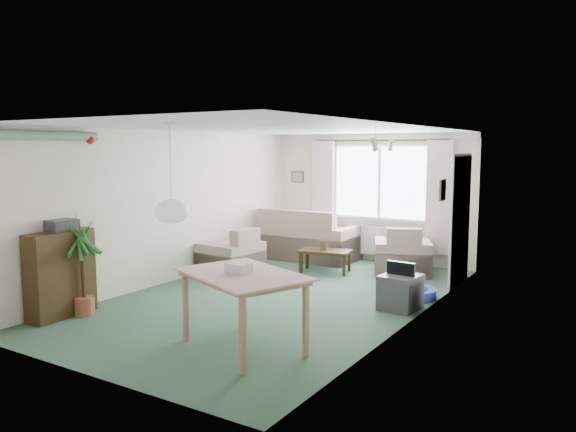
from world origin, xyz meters
The scene contains 25 objects.
ground centered at (0.00, 0.00, 0.00)m, with size 6.50×6.50×0.00m, color #32543F.
window centered at (0.20, 3.23, 1.50)m, with size 1.80×0.03×1.30m, color white.
curtain_rod centered at (0.20, 3.15, 2.27)m, with size 2.60×0.03×0.03m, color black.
curtain_left centered at (-0.95, 3.13, 1.27)m, with size 0.45×0.08×2.00m, color beige.
curtain_right centered at (1.35, 3.13, 1.27)m, with size 0.45×0.08×2.00m, color beige.
radiator centered at (0.20, 3.19, 0.40)m, with size 1.20×0.10×0.55m, color white.
doorway centered at (1.99, 2.20, 1.00)m, with size 0.03×0.95×2.00m, color black.
pendant_lamp centered at (0.20, -2.30, 1.48)m, with size 0.36×0.36×0.36m, color white.
tinsel_garland centered at (-1.92, -2.30, 2.28)m, with size 1.60×1.60×0.12m, color #196626.
bauble_cluster_a centered at (1.30, 0.90, 2.22)m, with size 0.20×0.20×0.20m, color silver.
bauble_cluster_b centered at (1.60, -0.30, 2.22)m, with size 0.20×0.20×0.20m, color silver.
wall_picture_back centered at (-1.60, 3.23, 1.55)m, with size 0.28×0.03×0.22m, color brown.
wall_picture_right centered at (1.98, 1.20, 1.55)m, with size 0.03×0.24×0.30m, color brown.
sofa centered at (-1.10, 2.75, 0.49)m, with size 1.95×1.03×0.98m, color beige.
armchair_corner centered at (0.95, 2.48, 0.41)m, with size 0.92×0.87×0.82m, color beige.
armchair_left centered at (-1.50, 0.87, 0.40)m, with size 0.89×0.85×0.80m, color #C6B295.
coffee_table centered at (-0.21, 1.85, 0.19)m, with size 0.86×0.48×0.39m, color black.
photo_frame centered at (-0.23, 1.83, 0.47)m, with size 0.12×0.02×0.16m, color brown.
bookshelf centered at (-1.84, -2.19, 0.55)m, with size 0.30×0.89×1.09m, color black.
hifi_box centered at (-1.87, -2.12, 1.16)m, with size 0.28×0.35×0.14m, color #313236.
houseplant centered at (-1.65, -2.00, 0.63)m, with size 0.54×0.54×1.25m, color #1C521E.
dining_table centered at (0.81, -1.91, 0.40)m, with size 1.28×0.86×0.80m, color #9E7755.
gift_box centered at (0.75, -1.90, 0.86)m, with size 0.25×0.18×0.12m, color white.
tv_cube centered at (1.70, 0.39, 0.23)m, with size 0.46×0.51×0.46m, color #3D3D42.
pet_bed centered at (1.63, 1.04, 0.07)m, with size 0.68×0.68×0.14m, color navy.
Camera 1 is at (4.27, -6.56, 2.13)m, focal length 35.00 mm.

